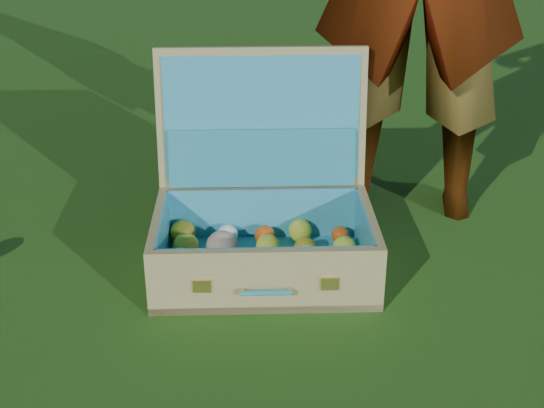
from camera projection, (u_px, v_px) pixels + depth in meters
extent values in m
plane|color=#215114|center=(207.00, 307.00, 1.80)|extent=(60.00, 60.00, 0.00)
cube|color=tan|center=(264.00, 271.00, 1.94)|extent=(0.64, 0.52, 0.02)
cube|color=tan|center=(266.00, 282.00, 1.75)|extent=(0.53, 0.19, 0.17)
cube|color=tan|center=(263.00, 215.00, 2.06)|extent=(0.53, 0.19, 0.17)
cube|color=tan|center=(158.00, 247.00, 1.90)|extent=(0.12, 0.32, 0.17)
cube|color=tan|center=(369.00, 244.00, 1.91)|extent=(0.12, 0.32, 0.17)
cube|color=teal|center=(264.00, 266.00, 1.93)|extent=(0.59, 0.47, 0.01)
cube|color=teal|center=(266.00, 275.00, 1.76)|extent=(0.49, 0.16, 0.15)
cube|color=teal|center=(263.00, 214.00, 2.05)|extent=(0.49, 0.16, 0.15)
cube|color=teal|center=(163.00, 244.00, 1.89)|extent=(0.10, 0.31, 0.15)
cube|color=teal|center=(364.00, 241.00, 1.91)|extent=(0.10, 0.31, 0.15)
cube|color=tan|center=(262.00, 117.00, 2.00)|extent=(0.55, 0.25, 0.37)
cube|color=teal|center=(262.00, 119.00, 1.98)|extent=(0.50, 0.20, 0.32)
cube|color=teal|center=(262.00, 158.00, 2.00)|extent=(0.48, 0.19, 0.16)
cube|color=#F2C659|center=(202.00, 286.00, 1.73)|extent=(0.04, 0.02, 0.03)
cube|color=#F2C659|center=(330.00, 284.00, 1.74)|extent=(0.04, 0.02, 0.03)
cylinder|color=teal|center=(266.00, 293.00, 1.73)|extent=(0.12, 0.05, 0.01)
cube|color=#F2C659|center=(242.00, 292.00, 1.74)|extent=(0.02, 0.02, 0.01)
cube|color=#F2C659|center=(290.00, 291.00, 1.74)|extent=(0.02, 0.02, 0.01)
sphere|color=#D65012|center=(182.00, 283.00, 1.80)|extent=(0.06, 0.06, 0.06)
sphere|color=#101951|center=(222.00, 282.00, 1.81)|extent=(0.05, 0.05, 0.05)
sphere|color=tan|center=(262.00, 279.00, 1.81)|extent=(0.06, 0.06, 0.06)
sphere|color=#101951|center=(309.00, 278.00, 1.81)|extent=(0.07, 0.07, 0.07)
sphere|color=#D6E337|center=(354.00, 278.00, 1.81)|extent=(0.06, 0.06, 0.06)
sphere|color=white|center=(180.00, 262.00, 1.87)|extent=(0.07, 0.07, 0.07)
sphere|color=red|center=(225.00, 267.00, 1.88)|extent=(0.04, 0.04, 0.04)
sphere|color=red|center=(265.00, 266.00, 1.89)|extent=(0.04, 0.04, 0.04)
sphere|color=white|center=(308.00, 260.00, 1.88)|extent=(0.08, 0.08, 0.08)
sphere|color=#D6E337|center=(345.00, 261.00, 1.89)|extent=(0.06, 0.06, 0.06)
sphere|color=#D6E337|center=(186.00, 246.00, 1.95)|extent=(0.07, 0.07, 0.07)
sphere|color=tan|center=(222.00, 246.00, 1.94)|extent=(0.08, 0.08, 0.08)
sphere|color=#D6E337|center=(268.00, 246.00, 1.96)|extent=(0.06, 0.06, 0.06)
sphere|color=#A99116|center=(305.00, 248.00, 1.95)|extent=(0.06, 0.06, 0.06)
sphere|color=#D6E337|center=(344.00, 248.00, 1.95)|extent=(0.06, 0.06, 0.06)
sphere|color=#A99116|center=(183.00, 232.00, 2.02)|extent=(0.07, 0.07, 0.07)
sphere|color=white|center=(227.00, 235.00, 2.02)|extent=(0.06, 0.06, 0.06)
sphere|color=#D65012|center=(265.00, 235.00, 2.02)|extent=(0.05, 0.05, 0.05)
sphere|color=#D6E337|center=(300.00, 231.00, 2.04)|extent=(0.06, 0.06, 0.06)
sphere|color=#D65012|center=(340.00, 235.00, 2.03)|extent=(0.05, 0.05, 0.05)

